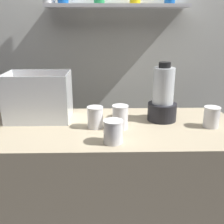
% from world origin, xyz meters
% --- Properties ---
extents(counter, '(1.40, 0.64, 0.90)m').
position_xyz_m(counter, '(0.00, 0.00, 0.45)').
color(counter, tan).
rests_on(counter, ground_plane).
extents(back_wall_unit, '(2.60, 0.24, 2.50)m').
position_xyz_m(back_wall_unit, '(-0.00, 0.77, 1.26)').
color(back_wall_unit, silver).
rests_on(back_wall_unit, ground_plane).
extents(carrot_display_bin, '(0.36, 0.23, 0.27)m').
position_xyz_m(carrot_display_bin, '(-0.41, 0.12, 0.99)').
color(carrot_display_bin, white).
rests_on(carrot_display_bin, counter).
extents(blender_pitcher, '(0.17, 0.17, 0.33)m').
position_xyz_m(blender_pitcher, '(0.29, 0.09, 1.03)').
color(blender_pitcher, black).
rests_on(blender_pitcher, counter).
extents(juice_cup_mango_far_left, '(0.09, 0.09, 0.12)m').
position_xyz_m(juice_cup_mango_far_left, '(-0.09, -0.02, 0.95)').
color(juice_cup_mango_far_left, white).
rests_on(juice_cup_mango_far_left, counter).
extents(juice_cup_pomegranate_left, '(0.09, 0.09, 0.11)m').
position_xyz_m(juice_cup_pomegranate_left, '(0.00, -0.22, 0.95)').
color(juice_cup_pomegranate_left, white).
rests_on(juice_cup_pomegranate_left, counter).
extents(juice_cup_carrot_middle, '(0.09, 0.09, 0.13)m').
position_xyz_m(juice_cup_carrot_middle, '(0.04, -0.04, 0.96)').
color(juice_cup_carrot_middle, white).
rests_on(juice_cup_carrot_middle, counter).
extents(juice_cup_mango_right, '(0.09, 0.09, 0.11)m').
position_xyz_m(juice_cup_mango_right, '(0.54, -0.03, 0.95)').
color(juice_cup_mango_right, white).
rests_on(juice_cup_mango_right, counter).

